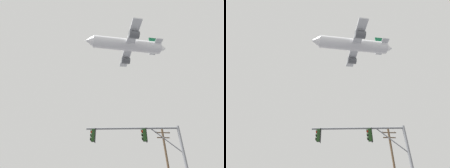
{
  "view_description": "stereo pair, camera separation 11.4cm",
  "coord_description": "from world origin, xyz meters",
  "views": [
    {
      "loc": [
        -1.09,
        -4.92,
        1.77
      ],
      "look_at": [
        0.76,
        16.64,
        15.38
      ],
      "focal_mm": 25.38,
      "sensor_mm": 36.0,
      "label": 1
    },
    {
      "loc": [
        -0.97,
        -4.93,
        1.77
      ],
      "look_at": [
        0.76,
        16.64,
        15.38
      ],
      "focal_mm": 25.38,
      "sensor_mm": 36.0,
      "label": 2
    }
  ],
  "objects": [
    {
      "name": "signal_pole_near",
      "position": [
        2.43,
        7.06,
        4.26
      ],
      "size": [
        7.17,
        1.08,
        5.55
      ],
      "color": "slate",
      "rests_on": "ground"
    },
    {
      "name": "airplane",
      "position": [
        7.01,
        31.46,
        40.04
      ],
      "size": [
        27.08,
        20.92,
        7.39
      ],
      "color": "white"
    },
    {
      "name": "utility_pole",
      "position": [
        8.13,
        17.4,
        4.52
      ],
      "size": [
        2.2,
        0.28,
        8.46
      ],
      "color": "brown",
      "rests_on": "ground"
    }
  ]
}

